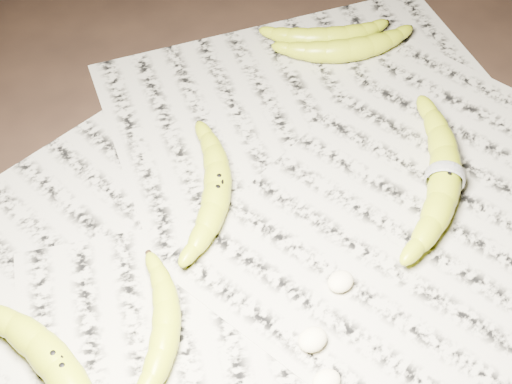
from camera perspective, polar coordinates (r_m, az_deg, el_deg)
ground at (r=0.86m, az=0.60°, el=-4.51°), size 3.00×3.00×0.00m
newspaper_patch at (r=0.87m, az=2.32°, el=-3.10°), size 0.90×0.70×0.01m
banana_left_a at (r=0.77m, az=-15.52°, el=-13.35°), size 0.08×0.23×0.04m
banana_left_b at (r=0.78m, az=-7.25°, el=-10.79°), size 0.14×0.16×0.03m
banana_center at (r=0.88m, az=-3.13°, el=0.34°), size 0.17×0.19×0.04m
banana_taped at (r=0.92m, az=14.93°, el=1.23°), size 0.23×0.21×0.04m
banana_upper_a at (r=1.08m, az=7.38°, el=11.35°), size 0.19×0.13×0.04m
banana_upper_b at (r=1.10m, az=5.65°, el=12.31°), size 0.17×0.13×0.03m
measuring_tape at (r=0.92m, az=14.93°, el=1.23°), size 0.04×0.04×0.05m
flesh_chunk_a at (r=0.78m, az=4.57°, el=-11.54°), size 0.03×0.03×0.02m
flesh_chunk_b at (r=0.76m, az=5.68°, el=-14.74°), size 0.03×0.03×0.02m
flesh_chunk_c at (r=0.82m, az=6.80°, el=-6.98°), size 0.03×0.03×0.02m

